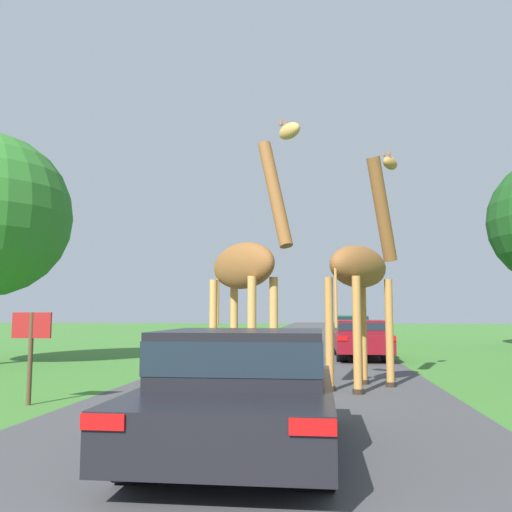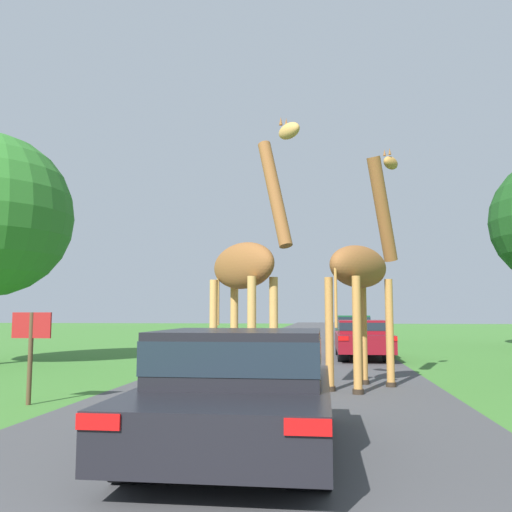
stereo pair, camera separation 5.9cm
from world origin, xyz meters
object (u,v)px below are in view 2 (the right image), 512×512
Objects in this scene: giraffe_near_road at (246,269)px; sign_post at (31,340)px; giraffe_companion at (363,267)px; car_lead_maroon at (241,387)px; car_queue_left at (362,337)px; car_queue_right at (353,328)px.

sign_post is (-3.41, -2.12, -1.36)m from giraffe_near_road.
giraffe_companion is at bearing 25.64° from sign_post.
giraffe_near_road is 2.50m from giraffe_companion.
sign_post is at bearing -10.21° from giraffe_near_road.
sign_post is (-4.03, 2.63, 0.37)m from car_lead_maroon.
car_queue_left is (0.47, 7.56, -1.81)m from giraffe_companion.
car_queue_left is at bearing 119.79° from giraffe_companion.
giraffe_companion reaches higher than car_lead_maroon.
car_queue_right is (2.51, 22.94, 0.06)m from car_lead_maroon.
sign_post reaches higher than car_queue_right.
car_queue_right is at bearing -141.82° from giraffe_near_road.
giraffe_near_road is at bearing -109.29° from car_queue_left.
giraffe_companion is 6.62m from sign_post.
giraffe_near_road is 1.12× the size of car_queue_left.
giraffe_companion is at bearing 71.71° from car_lead_maroon.
giraffe_companion is 1.23× the size of car_queue_right.
car_queue_right is (0.72, 17.51, -1.75)m from giraffe_companion.
car_queue_left is at bearing -151.35° from giraffe_near_road.
giraffe_near_road is 1.30× the size of car_lead_maroon.
car_lead_maroon is 13.18m from car_queue_left.
car_queue_right is at bearing 83.75° from car_lead_maroon.
giraffe_companion reaches higher than car_queue_right.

